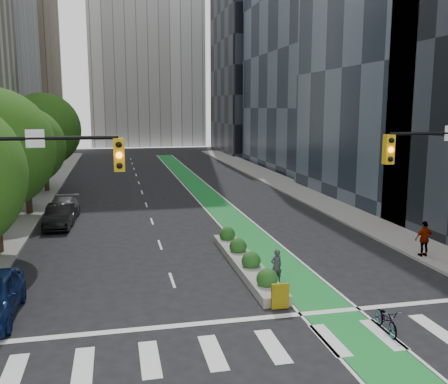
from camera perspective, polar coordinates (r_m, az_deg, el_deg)
name	(u,v)px	position (r m, az deg, el deg)	size (l,w,h in m)	color
ground	(264,333)	(18.04, 4.56, -15.75)	(160.00, 160.00, 0.00)	black
sidewalk_left	(25,206)	(41.85, -21.78, -1.54)	(3.60, 90.00, 0.15)	gray
sidewalk_right	(309,195)	(44.50, 9.73, -0.34)	(3.60, 90.00, 0.15)	gray
bike_lane_paint	(201,190)	(46.87, -2.63, 0.21)	(2.20, 70.00, 0.01)	#177F2E
building_tan_far	(7,71)	(83.11, -23.51, 12.57)	(14.00, 16.00, 26.00)	tan
building_dark_end	(261,69)	(87.39, 4.24, 13.81)	(14.00, 18.00, 28.00)	black
tree_midfar	(25,147)	(38.16, -21.76, 4.83)	(5.60, 5.60, 7.76)	black
tree_far	(43,130)	(47.99, -19.93, 6.70)	(6.60, 6.60, 9.00)	black
median_planter	(245,260)	(24.52, 2.45, -7.79)	(1.20, 10.26, 1.10)	gray
bicycle	(387,319)	(18.76, 18.08, -13.68)	(0.60, 1.71, 0.90)	gray
cyclist	(276,266)	(22.49, 5.99, -8.42)	(0.56, 0.37, 1.53)	#342F39
parked_car_left_mid	(60,216)	(34.13, -18.26, -2.61)	(1.57, 4.51, 1.49)	black
parked_car_left_far	(62,210)	(36.21, -18.01, -1.93)	(2.04, 5.02, 1.46)	#535658
pedestrian_far	(425,239)	(27.64, 21.94, -4.98)	(1.07, 0.45, 1.83)	gray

